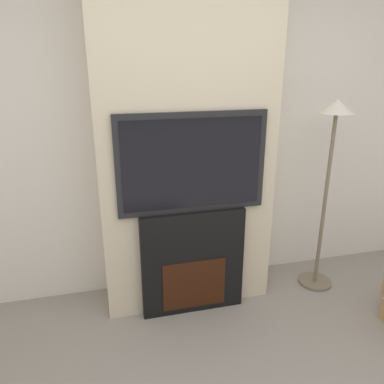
{
  "coord_description": "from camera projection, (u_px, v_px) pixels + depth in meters",
  "views": [
    {
      "loc": [
        -0.61,
        -0.81,
        1.84
      ],
      "look_at": [
        0.0,
        1.59,
        0.96
      ],
      "focal_mm": 35.0,
      "sensor_mm": 36.0,
      "label": 1
    }
  ],
  "objects": [
    {
      "name": "floor_lamp",
      "position": [
        331.0,
        157.0,
        2.87
      ],
      "size": [
        0.28,
        0.28,
        1.56
      ],
      "color": "#726651",
      "rests_on": "ground_plane"
    },
    {
      "name": "fireplace",
      "position": [
        192.0,
        261.0,
        2.81
      ],
      "size": [
        0.77,
        0.15,
        0.82
      ],
      "color": "black",
      "rests_on": "ground_plane"
    },
    {
      "name": "television",
      "position": [
        192.0,
        163.0,
        2.55
      ],
      "size": [
        1.04,
        0.07,
        0.7
      ],
      "color": "black",
      "rests_on": "fireplace"
    },
    {
      "name": "chimney_breast",
      "position": [
        185.0,
        131.0,
        2.68
      ],
      "size": [
        1.27,
        0.41,
        2.7
      ],
      "color": "beige",
      "rests_on": "ground_plane"
    },
    {
      "name": "wall_back",
      "position": [
        178.0,
        125.0,
        2.89
      ],
      "size": [
        6.0,
        0.06,
        2.7
      ],
      "color": "silver",
      "rests_on": "ground_plane"
    }
  ]
}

